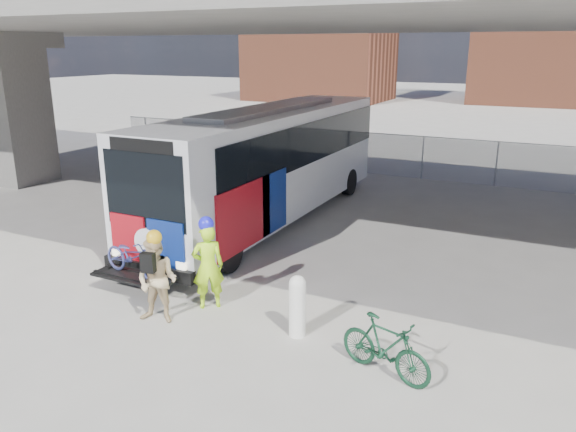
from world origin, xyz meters
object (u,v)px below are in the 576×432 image
Objects in this scene: cyclist_tan at (157,279)px; bike_parked at (385,347)px; bollard at (297,304)px; cyclist_hivis at (208,264)px; bus at (270,156)px.

bike_parked is (4.75, 0.13, -0.40)m from cyclist_tan.
bollard is at bearing 2.05° from cyclist_tan.
bike_parked is at bearing 126.89° from cyclist_hivis.
cyclist_hivis is at bearing 49.68° from cyclist_tan.
cyclist_hivis is at bearing -73.60° from bus.
bus reaches higher than bike_parked.
cyclist_hivis reaches higher than bollard.
bike_parked is at bearing -10.92° from cyclist_tan.
bike_parked is at bearing -17.08° from bollard.
cyclist_hivis reaches higher than cyclist_tan.
cyclist_hivis reaches higher than bike_parked.
bus is 9.56m from bike_parked.
bollard is 0.61× the size of cyclist_hivis.
bollard is 0.71× the size of bike_parked.
cyclist_hivis is (-2.27, 0.30, 0.32)m from bollard.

